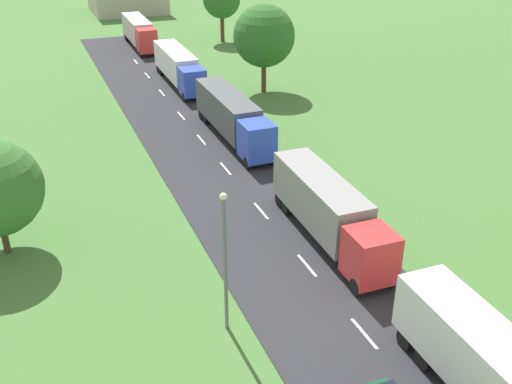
# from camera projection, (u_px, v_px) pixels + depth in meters

# --- Properties ---
(road) EXTENTS (10.00, 140.00, 0.06)m
(road) POSITION_uv_depth(u_px,v_px,m) (355.00, 323.00, 29.89)
(road) COLOR #2B2B30
(road) RESTS_ON ground
(truck_second) EXTENTS (2.73, 12.13, 3.77)m
(truck_second) POSITION_uv_depth(u_px,v_px,m) (328.00, 210.00, 35.96)
(truck_second) COLOR red
(truck_second) RESTS_ON road
(truck_third) EXTENTS (2.50, 13.70, 3.74)m
(truck_third) POSITION_uv_depth(u_px,v_px,m) (232.00, 116.00, 50.87)
(truck_third) COLOR blue
(truck_third) RESTS_ON road
(truck_fourth) EXTENTS (2.58, 13.39, 3.65)m
(truck_fourth) POSITION_uv_depth(u_px,v_px,m) (178.00, 66.00, 65.34)
(truck_fourth) COLOR blue
(truck_fourth) RESTS_ON road
(truck_fifth) EXTENTS (2.63, 12.47, 3.72)m
(truck_fifth) POSITION_uv_depth(u_px,v_px,m) (139.00, 31.00, 80.93)
(truck_fifth) COLOR red
(truck_fifth) RESTS_ON road
(lamppost_second) EXTENTS (0.36, 0.36, 7.59)m
(lamppost_second) POSITION_uv_depth(u_px,v_px,m) (225.00, 256.00, 27.69)
(lamppost_second) COLOR slate
(lamppost_second) RESTS_ON ground
(tree_maple) EXTENTS (6.47, 6.47, 9.25)m
(tree_maple) POSITION_uv_depth(u_px,v_px,m) (264.00, 36.00, 61.32)
(tree_maple) COLOR #513823
(tree_maple) RESTS_ON ground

